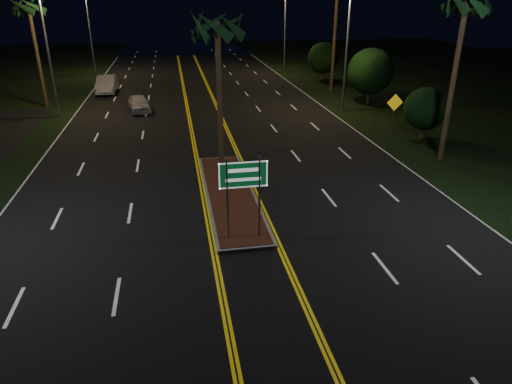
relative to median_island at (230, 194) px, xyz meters
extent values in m
plane|color=black|center=(0.00, -7.00, -0.08)|extent=(120.00, 120.00, 0.00)
cube|color=gray|center=(0.00, 0.00, -0.01)|extent=(2.25, 10.25, 0.15)
cube|color=#592819|center=(0.00, 0.00, 0.08)|extent=(2.00, 10.00, 0.02)
cylinder|color=gray|center=(-0.60, -4.20, 1.67)|extent=(0.08, 0.08, 3.20)
cylinder|color=gray|center=(0.60, -4.20, 1.67)|extent=(0.08, 0.08, 3.20)
cube|color=#07471E|center=(0.00, -4.20, 2.62)|extent=(1.80, 0.04, 1.00)
cube|color=white|center=(0.00, -4.22, 2.62)|extent=(1.80, 0.01, 1.00)
cylinder|color=gray|center=(-11.00, 17.00, 4.42)|extent=(0.18, 0.18, 9.00)
cylinder|color=gray|center=(-11.00, 37.00, 4.42)|extent=(0.18, 0.18, 9.00)
cylinder|color=gray|center=(11.00, 15.00, 4.42)|extent=(0.18, 0.18, 9.00)
cylinder|color=gray|center=(11.00, 35.00, 4.42)|extent=(0.18, 0.18, 9.00)
cylinder|color=#382819|center=(0.00, 3.50, 3.67)|extent=(0.28, 0.28, 7.50)
cylinder|color=#382819|center=(-12.80, 21.00, 3.92)|extent=(0.28, 0.28, 8.00)
cylinder|color=#382819|center=(12.50, 3.00, 4.17)|extent=(0.28, 0.28, 8.50)
cylinder|color=#382819|center=(12.80, 23.00, 4.67)|extent=(0.28, 0.28, 9.50)
cylinder|color=#382819|center=(13.50, 7.00, 0.37)|extent=(0.24, 0.24, 0.90)
sphere|color=black|center=(13.50, 7.00, 1.87)|extent=(2.70, 2.70, 2.70)
cylinder|color=#382819|center=(14.00, 17.00, 0.55)|extent=(0.24, 0.24, 1.26)
sphere|color=black|center=(14.00, 17.00, 2.65)|extent=(3.78, 3.78, 3.78)
cylinder|color=#382819|center=(13.80, 29.00, 0.46)|extent=(0.24, 0.24, 1.08)
sphere|color=black|center=(13.80, 29.00, 2.26)|extent=(3.24, 3.24, 3.24)
imported|color=silver|center=(-5.03, 17.85, 0.65)|extent=(2.62, 4.69, 1.48)
imported|color=silver|center=(-8.44, 26.08, 0.83)|extent=(2.35, 5.47, 1.82)
cylinder|color=gray|center=(12.06, 8.36, 1.08)|extent=(0.07, 0.07, 2.32)
cube|color=#FFB90D|center=(12.06, 8.34, 2.03)|extent=(1.12, 0.04, 1.12)
camera|label=1|loc=(-2.29, -19.41, 8.67)|focal=32.00mm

